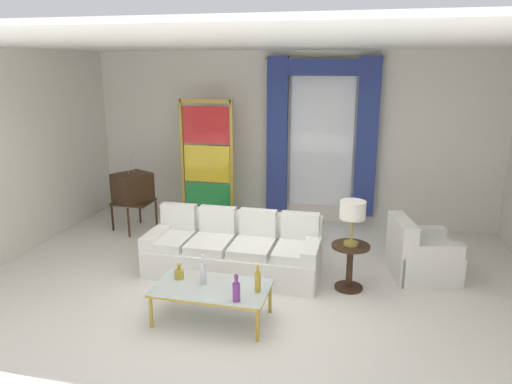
% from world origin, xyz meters
% --- Properties ---
extents(ground_plane, '(16.00, 16.00, 0.00)m').
position_xyz_m(ground_plane, '(0.00, 0.00, 0.00)').
color(ground_plane, white).
extents(wall_rear, '(8.00, 0.12, 3.00)m').
position_xyz_m(wall_rear, '(0.00, 3.06, 1.50)').
color(wall_rear, white).
rests_on(wall_rear, ground).
extents(wall_left, '(0.12, 7.00, 3.00)m').
position_xyz_m(wall_left, '(-3.66, 0.60, 1.50)').
color(wall_left, white).
rests_on(wall_left, ground).
extents(ceiling_slab, '(8.00, 7.60, 0.04)m').
position_xyz_m(ceiling_slab, '(0.00, 0.80, 3.02)').
color(ceiling_slab, white).
extents(curtained_window, '(2.00, 0.17, 2.70)m').
position_xyz_m(curtained_window, '(0.59, 2.89, 1.74)').
color(curtained_window, white).
rests_on(curtained_window, ground).
extents(couch_white_long, '(2.34, 0.92, 0.86)m').
position_xyz_m(couch_white_long, '(-0.30, 0.51, 0.31)').
color(couch_white_long, white).
rests_on(couch_white_long, ground).
extents(coffee_table, '(1.27, 0.70, 0.41)m').
position_xyz_m(coffee_table, '(-0.18, -0.79, 0.38)').
color(coffee_table, silver).
rests_on(coffee_table, ground).
extents(bottle_blue_decanter, '(0.07, 0.07, 0.36)m').
position_xyz_m(bottle_blue_decanter, '(-0.29, -0.76, 0.56)').
color(bottle_blue_decanter, silver).
rests_on(bottle_blue_decanter, coffee_table).
extents(bottle_crystal_tall, '(0.08, 0.08, 0.30)m').
position_xyz_m(bottle_crystal_tall, '(0.17, -1.05, 0.53)').
color(bottle_crystal_tall, '#753384').
rests_on(bottle_crystal_tall, coffee_table).
extents(bottle_amber_squat, '(0.07, 0.07, 0.32)m').
position_xyz_m(bottle_amber_squat, '(0.34, -0.79, 0.54)').
color(bottle_amber_squat, gold).
rests_on(bottle_amber_squat, coffee_table).
extents(bottle_ruby_flask, '(0.11, 0.11, 0.20)m').
position_xyz_m(bottle_ruby_flask, '(-0.61, -0.69, 0.47)').
color(bottle_ruby_flask, gold).
rests_on(bottle_ruby_flask, coffee_table).
extents(vintage_tv, '(0.72, 0.76, 1.35)m').
position_xyz_m(vintage_tv, '(-2.45, 1.76, 0.73)').
color(vintage_tv, '#382314').
rests_on(vintage_tv, ground).
extents(armchair_white, '(0.98, 0.97, 0.80)m').
position_xyz_m(armchair_white, '(2.15, 0.97, 0.29)').
color(armchair_white, white).
rests_on(armchair_white, ground).
extents(stained_glass_divider, '(0.95, 0.05, 2.20)m').
position_xyz_m(stained_glass_divider, '(-1.31, 2.33, 1.06)').
color(stained_glass_divider, gold).
rests_on(stained_glass_divider, ground).
extents(peacock_figurine, '(0.44, 0.60, 0.50)m').
position_xyz_m(peacock_figurine, '(-0.90, 1.96, 0.22)').
color(peacock_figurine, beige).
rests_on(peacock_figurine, ground).
extents(round_side_table, '(0.48, 0.48, 0.59)m').
position_xyz_m(round_side_table, '(1.26, 0.35, 0.36)').
color(round_side_table, '#382314').
rests_on(round_side_table, ground).
extents(table_lamp_brass, '(0.32, 0.32, 0.57)m').
position_xyz_m(table_lamp_brass, '(1.26, 0.35, 1.03)').
color(table_lamp_brass, '#B29338').
rests_on(table_lamp_brass, round_side_table).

